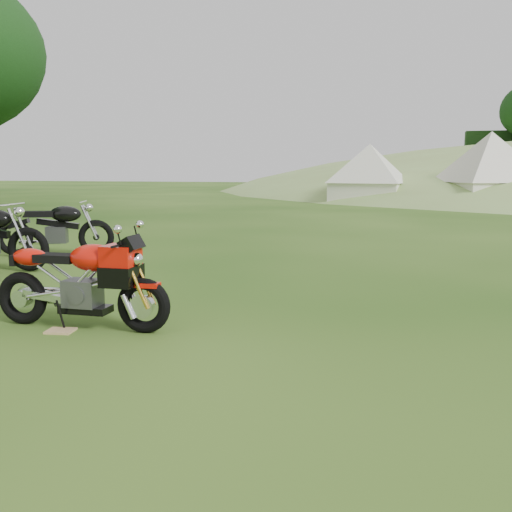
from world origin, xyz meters
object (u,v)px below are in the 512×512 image
(sport_motorcycle, at_px, (80,275))
(vintage_moto_d, at_px, (55,227))
(plywood_board, at_px, (61,331))
(tent_mid, at_px, (490,171))
(tent_left, at_px, (369,174))

(sport_motorcycle, xyz_separation_m, vintage_moto_d, (-3.04, 4.10, -0.01))
(plywood_board, xyz_separation_m, tent_mid, (6.50, 21.18, 1.44))
(sport_motorcycle, distance_m, plywood_board, 0.56)
(vintage_moto_d, height_order, tent_left, tent_left)
(vintage_moto_d, relative_size, tent_left, 0.65)
(plywood_board, distance_m, vintage_moto_d, 5.20)
(vintage_moto_d, distance_m, tent_left, 18.56)
(sport_motorcycle, height_order, plywood_board, sport_motorcycle)
(sport_motorcycle, bearing_deg, tent_mid, 72.29)
(tent_left, bearing_deg, plywood_board, -84.62)
(plywood_board, bearing_deg, tent_mid, 72.95)
(vintage_moto_d, bearing_deg, tent_mid, 40.63)
(vintage_moto_d, bearing_deg, plywood_board, -76.05)
(plywood_board, bearing_deg, tent_left, 86.25)
(sport_motorcycle, bearing_deg, tent_left, 85.70)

